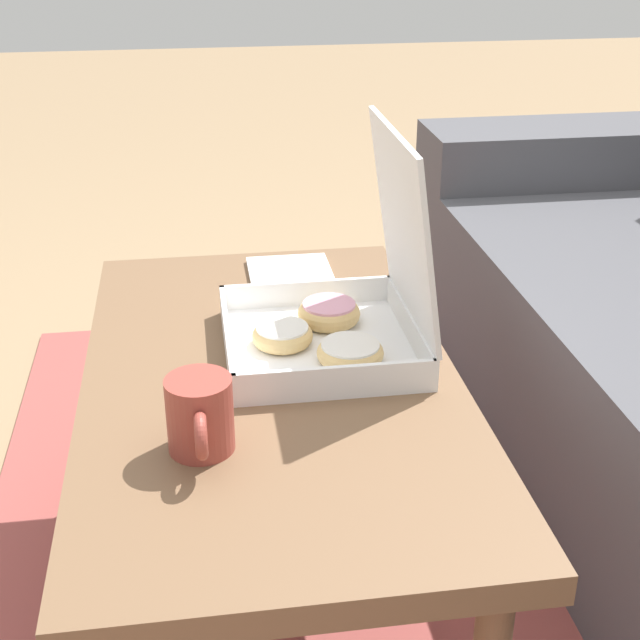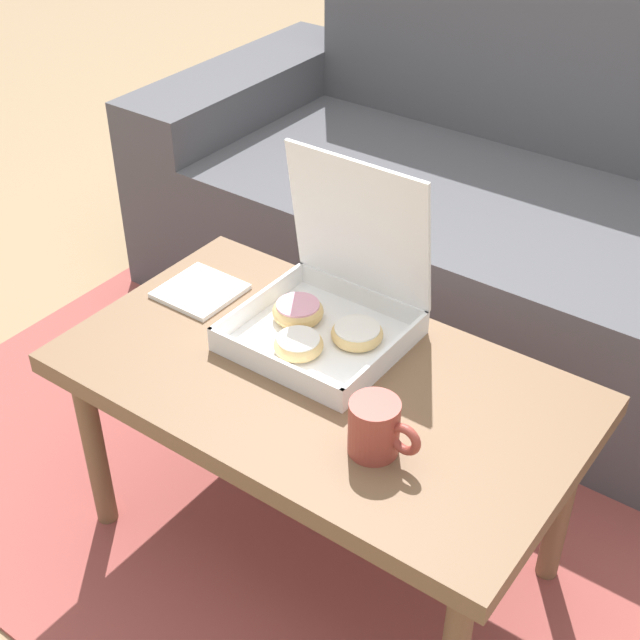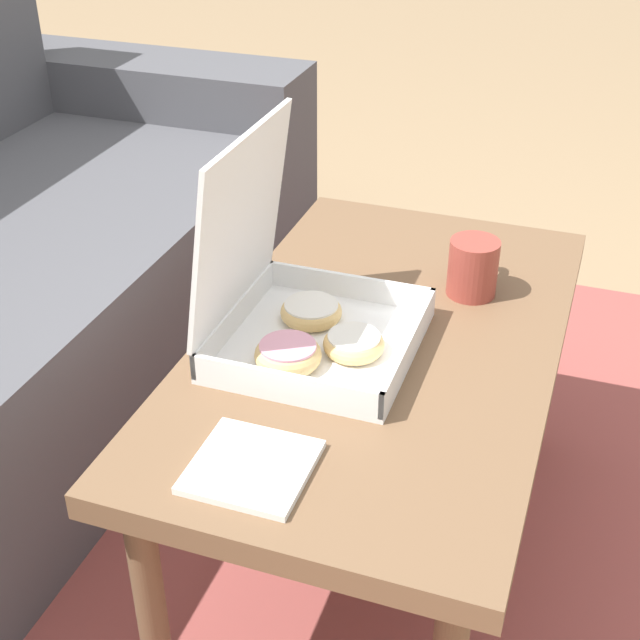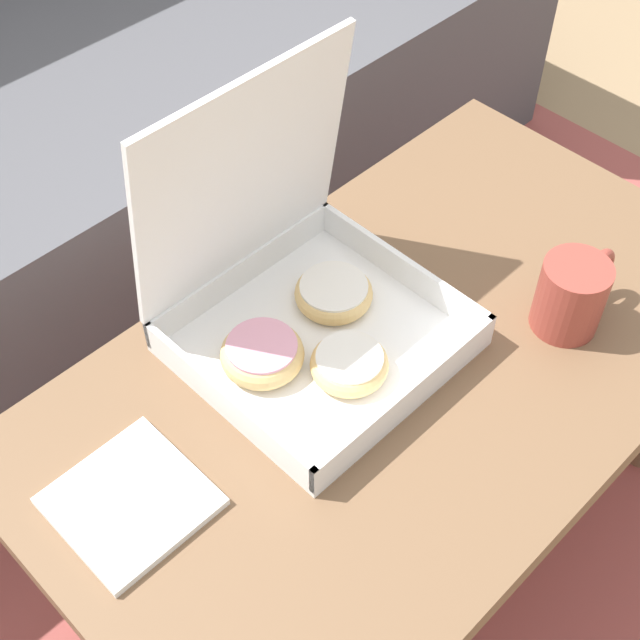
{
  "view_description": "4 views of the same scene",
  "coord_description": "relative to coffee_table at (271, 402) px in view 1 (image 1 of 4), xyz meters",
  "views": [
    {
      "loc": [
        1.14,
        -0.23,
        1.11
      ],
      "look_at": [
        -0.06,
        -0.05,
        0.52
      ],
      "focal_mm": 50.0,
      "sensor_mm": 36.0,
      "label": 1
    },
    {
      "loc": [
        0.74,
        -1.15,
        1.49
      ],
      "look_at": [
        -0.06,
        -0.05,
        0.52
      ],
      "focal_mm": 50.0,
      "sensor_mm": 36.0,
      "label": 2
    },
    {
      "loc": [
        -1.15,
        -0.43,
        1.23
      ],
      "look_at": [
        -0.06,
        -0.05,
        0.52
      ],
      "focal_mm": 50.0,
      "sensor_mm": 36.0,
      "label": 3
    },
    {
      "loc": [
        -0.55,
        -0.54,
        1.32
      ],
      "look_at": [
        -0.06,
        -0.05,
        0.52
      ],
      "focal_mm": 50.0,
      "sensor_mm": 36.0,
      "label": 4
    }
  ],
  "objects": [
    {
      "name": "area_rug",
      "position": [
        0.0,
        0.43,
        -0.41
      ],
      "size": [
        2.24,
        1.93,
        0.01
      ],
      "primitive_type": "cube",
      "color": "#994742",
      "rests_on": "ground_plane"
    },
    {
      "name": "ground_plane",
      "position": [
        0.0,
        0.13,
        -0.42
      ],
      "size": [
        12.0,
        12.0,
        0.0
      ],
      "primitive_type": "plane",
      "color": "#937756"
    },
    {
      "name": "coffee_mug",
      "position": [
        0.19,
        -0.11,
        0.1
      ],
      "size": [
        0.13,
        0.08,
        0.1
      ],
      "color": "#993D33",
      "rests_on": "coffee_table"
    },
    {
      "name": "pastry_box",
      "position": [
        -0.06,
        0.11,
        0.11
      ],
      "size": [
        0.31,
        0.29,
        0.34
      ],
      "color": "white",
      "rests_on": "coffee_table"
    },
    {
      "name": "coffee_table",
      "position": [
        0.0,
        0.0,
        0.0
      ],
      "size": [
        0.95,
        0.54,
        0.47
      ],
      "color": "brown",
      "rests_on": "ground_plane"
    },
    {
      "name": "napkin_stack",
      "position": [
        -0.36,
        0.07,
        0.06
      ],
      "size": [
        0.15,
        0.15,
        0.01
      ],
      "color": "white",
      "rests_on": "coffee_table"
    }
  ]
}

